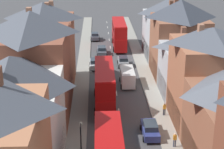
{
  "coord_description": "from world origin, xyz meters",
  "views": [
    {
      "loc": [
        -2.71,
        -13.29,
        20.97
      ],
      "look_at": [
        -0.56,
        38.15,
        2.09
      ],
      "focal_mm": 60.0,
      "sensor_mm": 36.0,
      "label": 1
    }
  ],
  "objects_px": {
    "car_parked_left_b": "(150,129)",
    "pedestrian_far_left": "(164,109)",
    "car_parked_left_a": "(102,50)",
    "street_lamp": "(81,148)",
    "car_near_blue": "(123,61)",
    "pedestrian_mid_right": "(175,139)",
    "car_mid_black": "(95,63)",
    "double_decker_bus_lead": "(104,86)",
    "delivery_van": "(127,77)",
    "car_parked_right_a": "(95,36)",
    "double_decker_bus_far_approaching": "(119,34)"
  },
  "relations": [
    {
      "from": "delivery_van",
      "to": "pedestrian_mid_right",
      "type": "xyz_separation_m",
      "value": [
        3.55,
        -18.22,
        -0.3
      ]
    },
    {
      "from": "double_decker_bus_lead",
      "to": "pedestrian_far_left",
      "type": "xyz_separation_m",
      "value": [
        7.36,
        -3.53,
        -1.78
      ]
    },
    {
      "from": "delivery_van",
      "to": "pedestrian_mid_right",
      "type": "relative_size",
      "value": 3.23
    },
    {
      "from": "car_parked_left_b",
      "to": "car_mid_black",
      "type": "bearing_deg",
      "value": 104.8
    },
    {
      "from": "car_parked_left_a",
      "to": "car_parked_right_a",
      "type": "relative_size",
      "value": 1.15
    },
    {
      "from": "car_parked_right_a",
      "to": "pedestrian_mid_right",
      "type": "distance_m",
      "value": 45.68
    },
    {
      "from": "car_mid_black",
      "to": "pedestrian_far_left",
      "type": "distance_m",
      "value": 20.54
    },
    {
      "from": "double_decker_bus_far_approaching",
      "to": "pedestrian_mid_right",
      "type": "relative_size",
      "value": 6.71
    },
    {
      "from": "double_decker_bus_far_approaching",
      "to": "car_parked_right_a",
      "type": "relative_size",
      "value": 2.82
    },
    {
      "from": "street_lamp",
      "to": "car_parked_left_a",
      "type": "bearing_deg",
      "value": 86.41
    },
    {
      "from": "car_parked_left_a",
      "to": "car_parked_left_b",
      "type": "distance_m",
      "value": 31.74
    },
    {
      "from": "car_parked_right_a",
      "to": "pedestrian_far_left",
      "type": "xyz_separation_m",
      "value": [
        8.65,
        -37.39,
        0.2
      ]
    },
    {
      "from": "double_decker_bus_lead",
      "to": "car_parked_left_b",
      "type": "height_order",
      "value": "double_decker_bus_lead"
    },
    {
      "from": "double_decker_bus_lead",
      "to": "double_decker_bus_far_approaching",
      "type": "distance_m",
      "value": 28.13
    },
    {
      "from": "car_parked_left_a",
      "to": "street_lamp",
      "type": "bearing_deg",
      "value": -93.59
    },
    {
      "from": "car_near_blue",
      "to": "pedestrian_far_left",
      "type": "bearing_deg",
      "value": -79.2
    },
    {
      "from": "double_decker_bus_far_approaching",
      "to": "delivery_van",
      "type": "bearing_deg",
      "value": -89.97
    },
    {
      "from": "car_parked_left_b",
      "to": "pedestrian_far_left",
      "type": "height_order",
      "value": "pedestrian_far_left"
    },
    {
      "from": "street_lamp",
      "to": "car_mid_black",
      "type": "bearing_deg",
      "value": 87.89
    },
    {
      "from": "delivery_van",
      "to": "double_decker_bus_lead",
      "type": "bearing_deg",
      "value": -116.66
    },
    {
      "from": "car_mid_black",
      "to": "pedestrian_mid_right",
      "type": "distance_m",
      "value": 27.47
    },
    {
      "from": "double_decker_bus_far_approaching",
      "to": "pedestrian_mid_right",
      "type": "distance_m",
      "value": 39.13
    },
    {
      "from": "pedestrian_far_left",
      "to": "street_lamp",
      "type": "xyz_separation_m",
      "value": [
        -9.8,
        -12.55,
        2.21
      ]
    },
    {
      "from": "car_parked_left_a",
      "to": "pedestrian_far_left",
      "type": "bearing_deg",
      "value": -74.51
    },
    {
      "from": "car_near_blue",
      "to": "pedestrian_mid_right",
      "type": "distance_m",
      "value": 27.39
    },
    {
      "from": "car_parked_right_a",
      "to": "car_mid_black",
      "type": "relative_size",
      "value": 0.9
    },
    {
      "from": "double_decker_bus_far_approaching",
      "to": "car_near_blue",
      "type": "distance_m",
      "value": 11.94
    },
    {
      "from": "car_mid_black",
      "to": "delivery_van",
      "type": "xyz_separation_m",
      "value": [
        4.9,
        -7.92,
        0.5
      ]
    },
    {
      "from": "car_near_blue",
      "to": "car_mid_black",
      "type": "relative_size",
      "value": 1.01
    },
    {
      "from": "delivery_van",
      "to": "pedestrian_far_left",
      "type": "xyz_separation_m",
      "value": [
        3.75,
        -10.71,
        -0.3
      ]
    },
    {
      "from": "pedestrian_mid_right",
      "to": "pedestrian_far_left",
      "type": "distance_m",
      "value": 7.51
    },
    {
      "from": "street_lamp",
      "to": "double_decker_bus_far_approaching",
      "type": "bearing_deg",
      "value": 82.18
    },
    {
      "from": "car_near_blue",
      "to": "street_lamp",
      "type": "xyz_separation_m",
      "value": [
        -6.05,
        -32.21,
        2.39
      ]
    },
    {
      "from": "car_mid_black",
      "to": "pedestrian_mid_right",
      "type": "xyz_separation_m",
      "value": [
        8.45,
        -26.14,
        0.2
      ]
    },
    {
      "from": "car_mid_black",
      "to": "pedestrian_far_left",
      "type": "height_order",
      "value": "pedestrian_far_left"
    },
    {
      "from": "car_parked_left_a",
      "to": "car_parked_right_a",
      "type": "xyz_separation_m",
      "value": [
        -1.3,
        10.87,
        0.02
      ]
    },
    {
      "from": "street_lamp",
      "to": "double_decker_bus_lead",
      "type": "bearing_deg",
      "value": 81.37
    },
    {
      "from": "pedestrian_mid_right",
      "to": "double_decker_bus_lead",
      "type": "bearing_deg",
      "value": 122.98
    },
    {
      "from": "car_near_blue",
      "to": "car_mid_black",
      "type": "height_order",
      "value": "car_near_blue"
    },
    {
      "from": "double_decker_bus_lead",
      "to": "car_mid_black",
      "type": "xyz_separation_m",
      "value": [
        -1.29,
        15.11,
        -1.98
      ]
    },
    {
      "from": "car_parked_left_b",
      "to": "pedestrian_mid_right",
      "type": "xyz_separation_m",
      "value": [
        2.25,
        -2.66,
        0.19
      ]
    },
    {
      "from": "double_decker_bus_lead",
      "to": "street_lamp",
      "type": "bearing_deg",
      "value": -98.63
    },
    {
      "from": "car_parked_left_a",
      "to": "delivery_van",
      "type": "xyz_separation_m",
      "value": [
        3.6,
        -15.81,
        0.53
      ]
    },
    {
      "from": "double_decker_bus_lead",
      "to": "car_parked_left_a",
      "type": "height_order",
      "value": "double_decker_bus_lead"
    },
    {
      "from": "car_near_blue",
      "to": "delivery_van",
      "type": "distance_m",
      "value": 8.95
    },
    {
      "from": "pedestrian_far_left",
      "to": "delivery_van",
      "type": "bearing_deg",
      "value": 109.29
    },
    {
      "from": "car_parked_left_a",
      "to": "delivery_van",
      "type": "relative_size",
      "value": 0.85
    },
    {
      "from": "pedestrian_far_left",
      "to": "street_lamp",
      "type": "height_order",
      "value": "street_lamp"
    },
    {
      "from": "street_lamp",
      "to": "pedestrian_far_left",
      "type": "bearing_deg",
      "value": 52.02
    },
    {
      "from": "car_parked_left_a",
      "to": "double_decker_bus_lead",
      "type": "bearing_deg",
      "value": -90.02
    }
  ]
}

